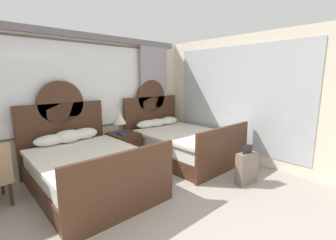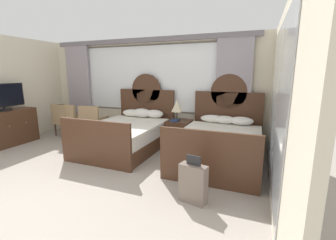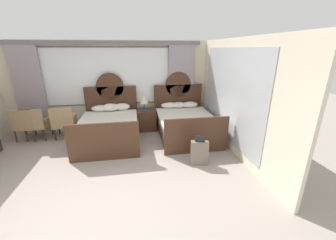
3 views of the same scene
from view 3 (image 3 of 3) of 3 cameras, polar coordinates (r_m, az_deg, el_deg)
name	(u,v)px [view 3 (image 3 of 3)]	position (r m, az deg, el deg)	size (l,w,h in m)	color
ground_plane	(93,211)	(3.80, -20.06, -22.52)	(24.00, 24.00, 0.00)	#9E9389
wall_back_window	(109,83)	(6.85, -15.90, 9.78)	(6.24, 0.22, 2.70)	beige
wall_right_mirror	(236,98)	(5.21, 18.27, 5.89)	(0.08, 4.53, 2.70)	beige
bed_near_window	(110,127)	(6.01, -15.85, -1.94)	(1.60, 2.24, 1.76)	#472B1C
bed_near_mirror	(185,123)	(6.13, 4.71, -0.85)	(1.60, 2.24, 1.76)	#472B1C
nightstand_between_beds	(147,120)	(6.58, -5.86, 0.13)	(0.56, 0.58, 0.65)	#472B1C
table_lamp_on_nightstand	(144,99)	(6.40, -6.68, 5.79)	(0.27, 0.27, 0.49)	brown
book_on_nightstand	(144,110)	(6.37, -6.54, 2.67)	(0.18, 0.26, 0.03)	navy
armchair_by_window_left	(64,121)	(6.58, -26.86, -0.28)	(0.63, 0.63, 0.93)	tan
armchair_by_window_centre	(36,123)	(6.84, -32.64, -0.60)	(0.61, 0.61, 0.93)	tan
armchair_by_window_right	(26,123)	(6.95, -34.66, -0.70)	(0.64, 0.64, 0.93)	tan
suitcase_on_floor	(199,153)	(4.67, 8.64, -8.93)	(0.41, 0.24, 0.68)	#75665B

